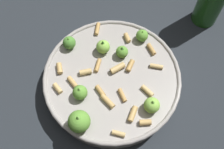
{
  "coord_description": "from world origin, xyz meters",
  "views": [
    {
      "loc": [
        -0.26,
        -0.04,
        0.58
      ],
      "look_at": [
        0.0,
        0.0,
        0.06
      ],
      "focal_mm": 44.09,
      "sensor_mm": 36.0,
      "label": 1
    }
  ],
  "objects": [
    {
      "name": "ground_plane",
      "position": [
        0.0,
        0.0,
        0.0
      ],
      "size": [
        2.4,
        2.4,
        0.0
      ],
      "primitive_type": "plane",
      "color": "#23282D"
    },
    {
      "name": "cooking_pan",
      "position": [
        -0.0,
        0.0,
        0.03
      ],
      "size": [
        0.3,
        0.3,
        0.1
      ],
      "color": "#9E9993",
      "rests_on": "ground"
    }
  ]
}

